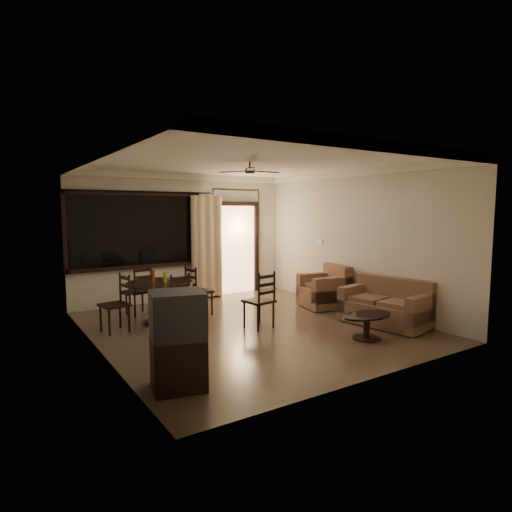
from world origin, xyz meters
TOP-DOWN VIEW (x-y plane):
  - ground at (0.00, 0.00)m, footprint 5.50×5.50m
  - room_shell at (0.59, 1.77)m, footprint 5.50×6.70m
  - dining_table at (-1.21, 1.08)m, footprint 1.17×1.17m
  - dining_chair_west at (-2.04, 0.94)m, footprint 0.49×0.49m
  - dining_chair_east at (-0.39, 1.23)m, footprint 0.49×0.49m
  - dining_chair_south at (-1.06, 0.24)m, footprint 0.49×0.53m
  - dining_chair_north at (-1.35, 1.86)m, footprint 0.49×0.49m
  - tv_cabinet at (-2.05, -1.74)m, footprint 0.68×0.64m
  - sofa at (2.08, -1.20)m, footprint 1.01×1.58m
  - armchair at (2.10, 0.40)m, footprint 0.99×0.99m
  - coffee_table at (1.14, -1.60)m, footprint 0.89×0.53m
  - side_chair at (0.08, -0.17)m, footprint 0.50×0.50m

SIDE VIEW (x-z plane):
  - ground at x=0.00m, z-range 0.00..0.00m
  - coffee_table at x=1.14m, z-range 0.06..0.45m
  - dining_chair_west at x=-2.04m, z-range -0.19..0.76m
  - dining_chair_east at x=-0.39m, z-range -0.19..0.76m
  - dining_chair_north at x=-1.35m, z-range -0.19..0.76m
  - side_chair at x=0.08m, z-range -0.20..0.78m
  - dining_chair_south at x=-1.06m, z-range -0.17..0.78m
  - sofa at x=2.08m, z-range -0.08..0.71m
  - armchair at x=2.10m, z-range -0.07..0.78m
  - tv_cabinet at x=-2.05m, z-range 0.00..1.11m
  - dining_table at x=-1.21m, z-range 0.10..1.05m
  - room_shell at x=0.59m, z-range -0.92..4.58m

